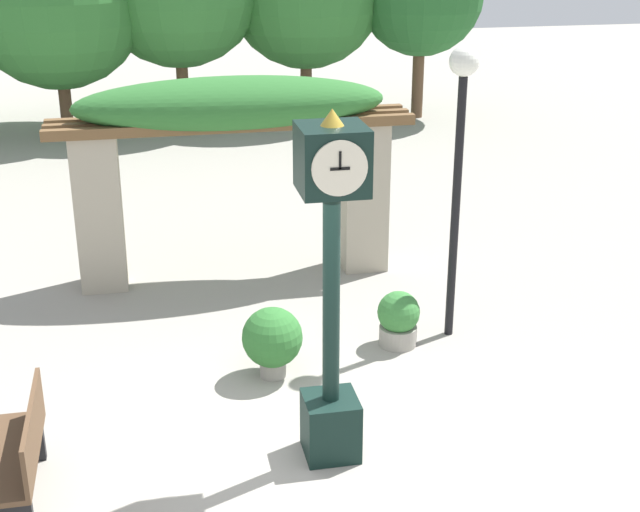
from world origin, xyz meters
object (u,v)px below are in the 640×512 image
Objects in this scene: potted_plant_near_left at (272,339)px; lamp_post at (460,133)px; park_bench at (21,454)px; pedestal_clock at (331,283)px; potted_plant_near_right at (398,319)px.

potted_plant_near_left is 3.10m from lamp_post.
park_bench is at bearing -153.84° from lamp_post.
lamp_post is at bearing 48.54° from pedestal_clock.
potted_plant_near_left is at bearing -163.85° from potted_plant_near_right.
pedestal_clock is 2.78m from potted_plant_near_right.
pedestal_clock is at bearing -131.46° from lamp_post.
lamp_post reaches higher than pedestal_clock.
pedestal_clock is at bearing 92.39° from park_bench.
potted_plant_near_left reaches higher than potted_plant_near_right.
park_bench is at bearing -151.81° from potted_plant_near_right.
potted_plant_near_right is (1.25, 2.04, -1.42)m from pedestal_clock.
park_bench is (-2.77, -0.12, -1.33)m from pedestal_clock.
potted_plant_near_left is 1.63m from potted_plant_near_right.
potted_plant_near_right is at bearing 118.19° from park_bench.
lamp_post reaches higher than potted_plant_near_left.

